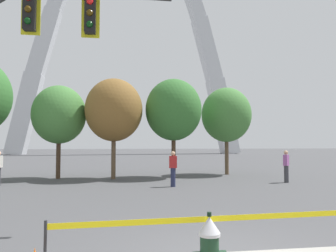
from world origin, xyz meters
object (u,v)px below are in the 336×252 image
object	(u,v)px
fire_hydrant	(209,251)
pedestrian_walking_right	(173,168)
pedestrian_standing_center	(286,166)
monument_arch	(129,38)

from	to	relation	value
fire_hydrant	pedestrian_walking_right	size ratio (longest dim) A/B	0.62
fire_hydrant	pedestrian_standing_center	distance (m)	12.99
fire_hydrant	pedestrian_walking_right	distance (m)	10.27
monument_arch	pedestrian_standing_center	xyz separation A→B (m)	(6.57, -47.14, -21.56)
monument_arch	pedestrian_walking_right	distance (m)	52.49
monument_arch	pedestrian_walking_right	bearing A→B (deg)	-89.13
pedestrian_standing_center	fire_hydrant	bearing A→B (deg)	-122.82
pedestrian_walking_right	monument_arch	bearing A→B (deg)	90.87
fire_hydrant	pedestrian_standing_center	world-z (taller)	pedestrian_standing_center
fire_hydrant	monument_arch	size ratio (longest dim) A/B	0.02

